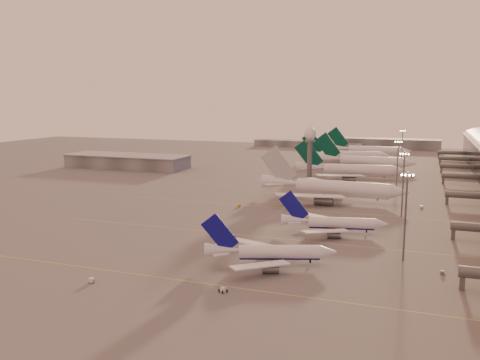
% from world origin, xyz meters
% --- Properties ---
extents(ground, '(700.00, 700.00, 0.00)m').
position_xyz_m(ground, '(0.00, 0.00, 0.00)').
color(ground, '#595757').
rests_on(ground, ground).
extents(taxiway_markings, '(180.00, 185.25, 0.02)m').
position_xyz_m(taxiway_markings, '(30.00, 56.00, 0.01)').
color(taxiway_markings, '#D8C54C').
rests_on(taxiway_markings, ground).
extents(hangar, '(82.00, 27.00, 8.50)m').
position_xyz_m(hangar, '(-120.00, 140.00, 4.32)').
color(hangar, '#5B5E62').
rests_on(hangar, ground).
extents(radar_tower, '(6.40, 6.40, 31.10)m').
position_xyz_m(radar_tower, '(5.00, 120.00, 20.95)').
color(radar_tower, '#575A5F').
rests_on(radar_tower, ground).
extents(mast_a, '(3.60, 0.56, 25.00)m').
position_xyz_m(mast_a, '(58.00, 0.00, 13.74)').
color(mast_a, '#575A5F').
rests_on(mast_a, ground).
extents(mast_b, '(3.60, 0.56, 25.00)m').
position_xyz_m(mast_b, '(55.00, 55.00, 13.74)').
color(mast_b, '#575A5F').
rests_on(mast_b, ground).
extents(mast_c, '(3.60, 0.56, 25.00)m').
position_xyz_m(mast_c, '(50.00, 110.00, 13.74)').
color(mast_c, '#575A5F').
rests_on(mast_c, ground).
extents(mast_d, '(3.60, 0.56, 25.00)m').
position_xyz_m(mast_d, '(48.00, 200.00, 13.74)').
color(mast_d, '#575A5F').
rests_on(mast_d, ground).
extents(distant_horizon, '(165.00, 37.50, 9.00)m').
position_xyz_m(distant_horizon, '(2.62, 325.14, 3.89)').
color(distant_horizon, '#5B5E62').
rests_on(distant_horizon, ground).
extents(narrowbody_near, '(35.16, 27.56, 14.30)m').
position_xyz_m(narrowbody_near, '(24.24, -15.84, 2.90)').
color(narrowbody_near, white).
rests_on(narrowbody_near, ground).
extents(narrowbody_mid, '(35.78, 28.27, 14.14)m').
position_xyz_m(narrowbody_mid, '(34.74, 23.05, 2.86)').
color(narrowbody_mid, white).
rests_on(narrowbody_mid, ground).
extents(widebody_white, '(66.39, 53.09, 23.34)m').
position_xyz_m(widebody_white, '(24.57, 78.74, 4.05)').
color(widebody_white, white).
rests_on(widebody_white, ground).
extents(greentail_a, '(61.32, 49.23, 22.33)m').
position_xyz_m(greentail_a, '(23.75, 140.77, 3.94)').
color(greentail_a, white).
rests_on(greentail_a, ground).
extents(greentail_b, '(63.59, 51.23, 23.09)m').
position_xyz_m(greentail_b, '(26.75, 182.76, 4.08)').
color(greentail_b, white).
rests_on(greentail_b, ground).
extents(greentail_c, '(60.28, 48.24, 22.10)m').
position_xyz_m(greentail_c, '(10.25, 215.18, 3.90)').
color(greentail_c, white).
rests_on(greentail_c, ground).
extents(greentail_d, '(63.13, 50.99, 22.93)m').
position_xyz_m(greentail_d, '(21.71, 254.16, 4.05)').
color(greentail_d, white).
rests_on(greentail_d, ground).
extents(gsv_truck_a, '(6.50, 4.31, 2.47)m').
position_xyz_m(gsv_truck_a, '(-12.42, -43.88, 1.26)').
color(gsv_truck_a, silver).
rests_on(gsv_truck_a, ground).
extents(gsv_tug_near, '(3.71, 4.19, 1.03)m').
position_xyz_m(gsv_tug_near, '(19.70, -38.75, 0.53)').
color(gsv_tug_near, silver).
rests_on(gsv_tug_near, ground).
extents(gsv_catering_a, '(4.74, 2.76, 3.65)m').
position_xyz_m(gsv_catering_a, '(68.15, -8.09, 1.82)').
color(gsv_catering_a, '#5A5D5F').
rests_on(gsv_catering_a, ground).
extents(gsv_tug_mid, '(3.64, 3.69, 0.92)m').
position_xyz_m(gsv_tug_mid, '(4.94, 5.87, 0.48)').
color(gsv_tug_mid, silver).
rests_on(gsv_tug_mid, ground).
extents(gsv_truck_b, '(6.20, 3.21, 2.38)m').
position_xyz_m(gsv_truck_b, '(39.44, 32.89, 1.22)').
color(gsv_truck_b, silver).
rests_on(gsv_truck_b, ground).
extents(gsv_truck_c, '(6.31, 4.21, 2.40)m').
position_xyz_m(gsv_truck_c, '(-8.96, 50.92, 1.22)').
color(gsv_truck_c, gold).
rests_on(gsv_truck_c, ground).
extents(gsv_catering_b, '(5.20, 3.31, 3.94)m').
position_xyz_m(gsv_catering_b, '(62.14, 74.20, 1.97)').
color(gsv_catering_b, silver).
rests_on(gsv_catering_b, ground).
extents(gsv_tug_far, '(4.45, 4.21, 1.10)m').
position_xyz_m(gsv_tug_far, '(13.41, 106.25, 0.57)').
color(gsv_tug_far, gold).
rests_on(gsv_tug_far, ground).
extents(gsv_truck_d, '(3.28, 5.96, 2.28)m').
position_xyz_m(gsv_truck_d, '(-14.31, 131.42, 1.16)').
color(gsv_truck_d, gold).
rests_on(gsv_truck_d, ground).
extents(gsv_tug_hangar, '(4.30, 3.15, 1.11)m').
position_xyz_m(gsv_tug_hangar, '(56.04, 161.39, 0.57)').
color(gsv_tug_hangar, gold).
rests_on(gsv_tug_hangar, ground).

